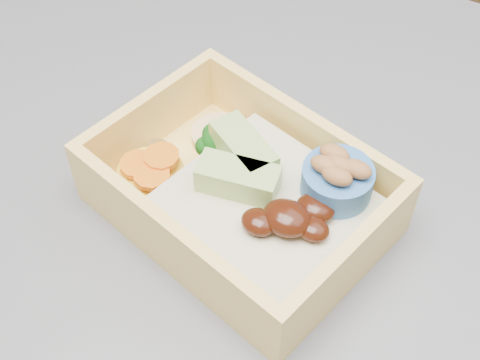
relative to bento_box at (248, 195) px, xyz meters
The scene contains 1 object.
bento_box is the anchor object (origin of this frame).
Camera 1 is at (-0.04, -0.23, 1.28)m, focal length 50.00 mm.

